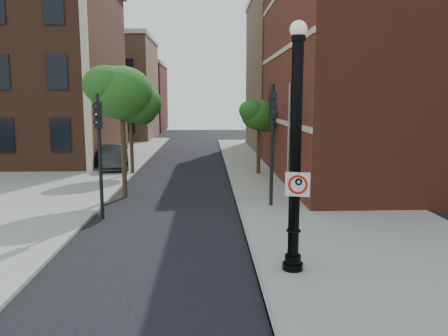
{
  "coord_description": "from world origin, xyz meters",
  "views": [
    {
      "loc": [
        0.69,
        -11.66,
        4.7
      ],
      "look_at": [
        1.22,
        2.0,
        2.6
      ],
      "focal_mm": 35.0,
      "sensor_mm": 36.0,
      "label": 1
    }
  ],
  "objects_px": {
    "traffic_signal_left": "(99,136)",
    "lamppost": "(295,162)",
    "no_parking_sign": "(298,184)",
    "traffic_signal_right": "(272,125)",
    "parked_car": "(114,157)"
  },
  "relations": [
    {
      "from": "no_parking_sign",
      "to": "traffic_signal_right",
      "type": "distance_m",
      "value": 7.7
    },
    {
      "from": "lamppost",
      "to": "traffic_signal_right",
      "type": "xyz_separation_m",
      "value": [
        0.49,
        7.44,
        0.56
      ]
    },
    {
      "from": "no_parking_sign",
      "to": "traffic_signal_right",
      "type": "xyz_separation_m",
      "value": [
        0.45,
        7.6,
        1.12
      ]
    },
    {
      "from": "lamppost",
      "to": "traffic_signal_left",
      "type": "distance_m",
      "value": 8.78
    },
    {
      "from": "no_parking_sign",
      "to": "traffic_signal_left",
      "type": "bearing_deg",
      "value": 152.38
    },
    {
      "from": "traffic_signal_left",
      "to": "lamppost",
      "type": "bearing_deg",
      "value": -55.79
    },
    {
      "from": "parked_car",
      "to": "traffic_signal_right",
      "type": "bearing_deg",
      "value": -62.94
    },
    {
      "from": "parked_car",
      "to": "traffic_signal_right",
      "type": "relative_size",
      "value": 0.95
    },
    {
      "from": "lamppost",
      "to": "traffic_signal_left",
      "type": "xyz_separation_m",
      "value": [
        -6.55,
        5.84,
        0.25
      ]
    },
    {
      "from": "traffic_signal_right",
      "to": "lamppost",
      "type": "bearing_deg",
      "value": -85.02
    },
    {
      "from": "no_parking_sign",
      "to": "traffic_signal_right",
      "type": "height_order",
      "value": "traffic_signal_right"
    },
    {
      "from": "lamppost",
      "to": "traffic_signal_right",
      "type": "distance_m",
      "value": 7.47
    },
    {
      "from": "lamppost",
      "to": "no_parking_sign",
      "type": "relative_size",
      "value": 10.4
    },
    {
      "from": "no_parking_sign",
      "to": "lamppost",
      "type": "bearing_deg",
      "value": 119.99
    },
    {
      "from": "traffic_signal_left",
      "to": "parked_car",
      "type": "bearing_deg",
      "value": 85.57
    }
  ]
}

